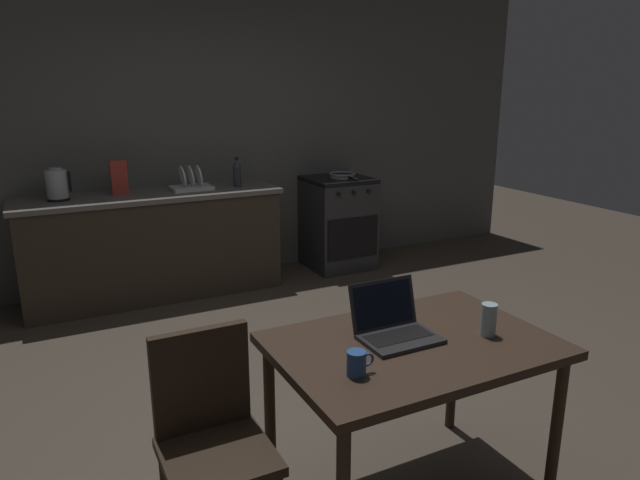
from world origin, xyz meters
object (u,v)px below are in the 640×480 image
at_px(laptop, 395,327).
at_px(drinking_glass, 489,320).
at_px(frying_pan, 343,175).
at_px(stove_oven, 338,223).
at_px(electric_kettle, 57,185).
at_px(cereal_box, 119,178).
at_px(bottle, 237,173).
at_px(dish_rack, 191,184).
at_px(dining_table, 412,359).
at_px(coffee_mug, 357,363).
at_px(chair, 211,431).

relative_size(laptop, drinking_glass, 2.26).
xyz_separation_m(frying_pan, drinking_glass, (-1.05, -3.16, -0.11)).
relative_size(stove_oven, electric_kettle, 3.49).
bearing_deg(stove_oven, cereal_box, 179.37).
relative_size(bottle, dish_rack, 0.77).
xyz_separation_m(dining_table, bottle, (0.29, 3.04, 0.36)).
bearing_deg(frying_pan, bottle, -178.85).
height_order(frying_pan, drinking_glass, frying_pan).
relative_size(coffee_mug, dish_rack, 0.33).
distance_m(chair, frying_pan, 3.72).
relative_size(bottle, cereal_box, 0.91).
relative_size(chair, frying_pan, 2.07).
bearing_deg(electric_kettle, stove_oven, -0.06).
relative_size(drinking_glass, cereal_box, 0.50).
bearing_deg(electric_kettle, coffee_mug, -76.00).
bearing_deg(drinking_glass, chair, 170.52).
distance_m(chair, coffee_mug, 0.62).
height_order(stove_oven, bottle, bottle).
relative_size(chair, laptop, 2.79).
xyz_separation_m(bottle, cereal_box, (-0.98, 0.07, 0.02)).
distance_m(electric_kettle, cereal_box, 0.47).
xyz_separation_m(stove_oven, electric_kettle, (-2.50, 0.00, 0.57)).
bearing_deg(bottle, chair, -111.15).
relative_size(dining_table, frying_pan, 2.68).
relative_size(dining_table, electric_kettle, 4.48).
distance_m(dining_table, laptop, 0.15).
xyz_separation_m(stove_oven, dish_rack, (-1.44, 0.00, 0.50)).
bearing_deg(laptop, chair, 169.52).
bearing_deg(dish_rack, drinking_glass, -82.25).
xyz_separation_m(stove_oven, coffee_mug, (-1.69, -3.23, 0.35)).
bearing_deg(drinking_glass, dining_table, 164.07).
bearing_deg(drinking_glass, bottle, 90.61).
relative_size(frying_pan, dish_rack, 1.27).
bearing_deg(dining_table, electric_kettle, 110.63).
bearing_deg(bottle, dish_rack, 172.87).
xyz_separation_m(stove_oven, frying_pan, (0.04, -0.03, 0.48)).
relative_size(stove_oven, dining_table, 0.78).
bearing_deg(frying_pan, dining_table, -114.08).
height_order(laptop, cereal_box, cereal_box).
height_order(laptop, coffee_mug, laptop).
distance_m(drinking_glass, cereal_box, 3.37).
bearing_deg(dining_table, coffee_mug, -158.30).
relative_size(stove_oven, drinking_glass, 6.37).
bearing_deg(stove_oven, electric_kettle, 179.94).
bearing_deg(drinking_glass, stove_oven, 72.37).
distance_m(laptop, frying_pan, 3.32).
xyz_separation_m(electric_kettle, bottle, (1.45, -0.05, -0.00)).
xyz_separation_m(electric_kettle, cereal_box, (0.47, 0.02, 0.02)).
bearing_deg(laptop, dish_rack, 83.06).
height_order(coffee_mug, drinking_glass, drinking_glass).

